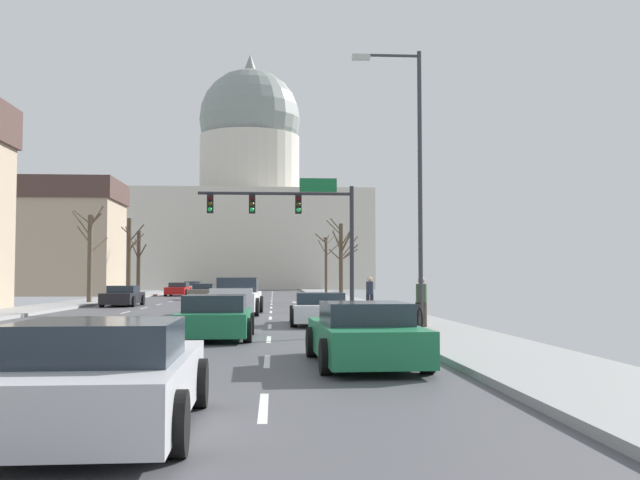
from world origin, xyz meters
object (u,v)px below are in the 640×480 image
(sedan_oncoming_03, at_px, (193,287))
(sedan_near_03, at_px, (364,335))
(signal_gantry, at_px, (296,214))
(street_lamp_right, at_px, (412,165))
(pedestrian_01, at_px, (370,292))
(sedan_oncoming_01, at_px, (204,292))
(sedan_near_01, at_px, (320,309))
(sedan_near_04, at_px, (103,379))
(pedestrian_00, at_px, (421,299))
(pickup_truck_near_00, at_px, (237,298))
(sedan_oncoming_02, at_px, (178,289))
(sedan_near_02, at_px, (216,318))
(bicycle_parked, at_px, (416,318))
(sedan_oncoming_00, at_px, (123,296))

(sedan_oncoming_03, bearing_deg, sedan_near_03, -80.90)
(signal_gantry, distance_m, sedan_oncoming_03, 43.95)
(sedan_near_03, xyz_separation_m, sedan_oncoming_03, (-10.45, 65.27, 0.00))
(street_lamp_right, distance_m, pedestrian_01, 11.67)
(pedestrian_01, bearing_deg, sedan_oncoming_01, 113.28)
(sedan_near_01, relative_size, sedan_near_04, 1.01)
(pedestrian_00, bearing_deg, pickup_truck_near_00, 119.91)
(street_lamp_right, bearing_deg, sedan_near_04, -113.70)
(street_lamp_right, bearing_deg, pickup_truck_near_00, 117.96)
(street_lamp_right, height_order, sedan_near_03, street_lamp_right)
(signal_gantry, bearing_deg, pickup_truck_near_00, -132.13)
(sedan_oncoming_01, relative_size, sedan_oncoming_02, 1.01)
(pickup_truck_near_00, height_order, sedan_near_01, pickup_truck_near_00)
(sedan_oncoming_02, bearing_deg, sedan_near_03, -78.84)
(street_lamp_right, relative_size, sedan_near_03, 1.85)
(sedan_oncoming_03, height_order, pedestrian_00, pedestrian_00)
(sedan_near_01, height_order, sedan_oncoming_01, sedan_oncoming_01)
(sedan_near_04, bearing_deg, sedan_near_02, 88.65)
(sedan_oncoming_01, relative_size, bicycle_parked, 2.67)
(sedan_near_03, relative_size, sedan_near_04, 1.09)
(signal_gantry, bearing_deg, sedan_oncoming_03, 102.96)
(bicycle_parked, bearing_deg, sedan_oncoming_01, 105.70)
(pickup_truck_near_00, height_order, sedan_oncoming_02, pickup_truck_near_00)
(signal_gantry, xyz_separation_m, sedan_oncoming_03, (-9.81, 42.63, -4.32))
(sedan_near_01, distance_m, sedan_oncoming_03, 54.31)
(pickup_truck_near_00, height_order, sedan_oncoming_03, pickup_truck_near_00)
(pickup_truck_near_00, relative_size, sedan_near_01, 1.30)
(signal_gantry, bearing_deg, bicycle_parked, -78.12)
(sedan_near_04, distance_m, sedan_oncoming_03, 71.48)
(sedan_near_03, height_order, pedestrian_01, pedestrian_01)
(sedan_oncoming_00, bearing_deg, signal_gantry, -33.87)
(sedan_oncoming_02, bearing_deg, signal_gantry, -72.01)
(street_lamp_right, bearing_deg, pedestrian_00, 41.20)
(sedan_oncoming_02, height_order, pedestrian_00, pedestrian_00)
(sedan_oncoming_02, bearing_deg, sedan_near_02, -81.40)
(pedestrian_00, height_order, bicycle_parked, pedestrian_00)
(signal_gantry, relative_size, bicycle_parked, 4.47)
(sedan_oncoming_00, xyz_separation_m, bicycle_parked, (13.13, -21.76, -0.08))
(sedan_near_01, bearing_deg, street_lamp_right, -54.34)
(signal_gantry, xyz_separation_m, sedan_oncoming_02, (-9.76, 30.05, -4.32))
(bicycle_parked, bearing_deg, sedan_near_04, -114.68)
(sedan_oncoming_03, bearing_deg, pedestrian_00, -76.77)
(sedan_oncoming_00, relative_size, bicycle_parked, 2.56)
(sedan_near_03, bearing_deg, sedan_near_04, -121.81)
(street_lamp_right, relative_size, sedan_oncoming_00, 1.92)
(signal_gantry, xyz_separation_m, pedestrian_01, (3.29, -3.52, -3.88))
(sedan_near_04, distance_m, sedan_oncoming_02, 58.98)
(sedan_near_03, bearing_deg, sedan_near_02, 118.39)
(bicycle_parked, bearing_deg, sedan_oncoming_00, 121.11)
(street_lamp_right, distance_m, sedan_near_04, 16.12)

